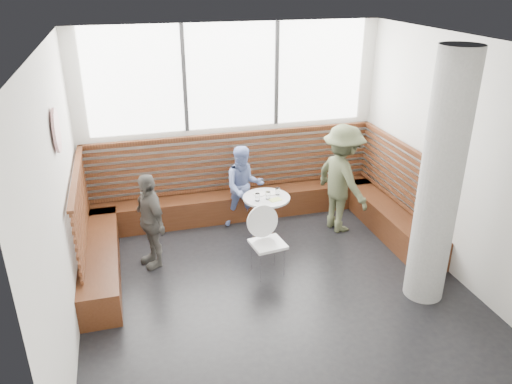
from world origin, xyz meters
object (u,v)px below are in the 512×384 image
object	(u,v)px
cafe_chair	(266,235)
child_left	(150,220)
cafe_table	(266,209)
adult_man	(342,179)
concrete_column	(440,182)
child_back	(244,187)

from	to	relation	value
cafe_chair	child_left	size ratio (longest dim) A/B	0.69
cafe_table	cafe_chair	xyz separation A→B (m)	(-0.25, -0.85, 0.03)
adult_man	child_left	bearing A→B (deg)	82.31
cafe_chair	adult_man	distance (m)	1.80
cafe_table	cafe_chair	bearing A→B (deg)	-106.44
concrete_column	cafe_table	distance (m)	2.72
cafe_table	child_back	distance (m)	0.66
adult_man	child_back	bearing A→B (deg)	56.32
cafe_table	child_left	size ratio (longest dim) A/B	0.53
cafe_table	child_left	world-z (taller)	child_left
cafe_table	cafe_chair	distance (m)	0.89
cafe_chair	child_left	distance (m)	1.65
cafe_table	child_back	world-z (taller)	child_back
adult_man	child_left	size ratio (longest dim) A/B	1.26
cafe_table	adult_man	bearing A→B (deg)	2.45
adult_man	cafe_table	bearing A→B (deg)	79.41
concrete_column	child_left	size ratio (longest dim) A/B	2.28
concrete_column	cafe_table	size ratio (longest dim) A/B	4.29
cafe_table	adult_man	size ratio (longest dim) A/B	0.42
adult_man	child_left	xyz separation A→B (m)	(-3.04, -0.29, -0.18)
child_back	child_left	distance (m)	1.78
concrete_column	child_left	distance (m)	3.88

